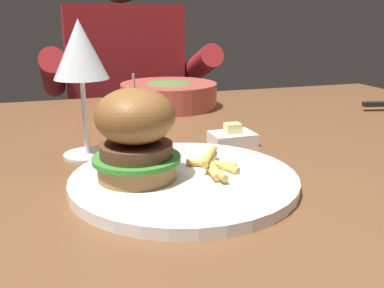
{
  "coord_description": "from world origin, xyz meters",
  "views": [
    {
      "loc": [
        -0.22,
        -0.68,
        0.94
      ],
      "look_at": [
        -0.05,
        -0.17,
        0.78
      ],
      "focal_mm": 40.0,
      "sensor_mm": 36.0,
      "label": 1
    }
  ],
  "objects_px": {
    "main_plate": "(184,180)",
    "butter_dish": "(232,137)",
    "burger_sandwich": "(136,134)",
    "diner_person": "(127,133)",
    "soup_bowl": "(169,94)",
    "wine_glass": "(80,54)"
  },
  "relations": [
    {
      "from": "main_plate",
      "to": "butter_dish",
      "type": "relative_size",
      "value": 3.97
    },
    {
      "from": "butter_dish",
      "to": "diner_person",
      "type": "relative_size",
      "value": 0.06
    },
    {
      "from": "soup_bowl",
      "to": "wine_glass",
      "type": "bearing_deg",
      "value": -123.79
    },
    {
      "from": "soup_bowl",
      "to": "burger_sandwich",
      "type": "bearing_deg",
      "value": -109.26
    },
    {
      "from": "wine_glass",
      "to": "diner_person",
      "type": "distance_m",
      "value": 0.85
    },
    {
      "from": "burger_sandwich",
      "to": "wine_glass",
      "type": "relative_size",
      "value": 0.63
    },
    {
      "from": "main_plate",
      "to": "wine_glass",
      "type": "xyz_separation_m",
      "value": [
        -0.11,
        0.16,
        0.15
      ]
    },
    {
      "from": "main_plate",
      "to": "butter_dish",
      "type": "height_order",
      "value": "butter_dish"
    },
    {
      "from": "main_plate",
      "to": "diner_person",
      "type": "relative_size",
      "value": 0.24
    },
    {
      "from": "wine_glass",
      "to": "soup_bowl",
      "type": "xyz_separation_m",
      "value": [
        0.21,
        0.32,
        -0.12
      ]
    },
    {
      "from": "burger_sandwich",
      "to": "diner_person",
      "type": "relative_size",
      "value": 0.11
    },
    {
      "from": "burger_sandwich",
      "to": "diner_person",
      "type": "bearing_deg",
      "value": 81.91
    },
    {
      "from": "wine_glass",
      "to": "diner_person",
      "type": "relative_size",
      "value": 0.17
    },
    {
      "from": "main_plate",
      "to": "burger_sandwich",
      "type": "height_order",
      "value": "burger_sandwich"
    },
    {
      "from": "wine_glass",
      "to": "soup_bowl",
      "type": "distance_m",
      "value": 0.4
    },
    {
      "from": "burger_sandwich",
      "to": "soup_bowl",
      "type": "distance_m",
      "value": 0.5
    },
    {
      "from": "wine_glass",
      "to": "butter_dish",
      "type": "height_order",
      "value": "wine_glass"
    },
    {
      "from": "soup_bowl",
      "to": "diner_person",
      "type": "relative_size",
      "value": 0.19
    },
    {
      "from": "wine_glass",
      "to": "main_plate",
      "type": "bearing_deg",
      "value": -56.31
    },
    {
      "from": "burger_sandwich",
      "to": "butter_dish",
      "type": "distance_m",
      "value": 0.24
    },
    {
      "from": "soup_bowl",
      "to": "butter_dish",
      "type": "bearing_deg",
      "value": -86.24
    },
    {
      "from": "butter_dish",
      "to": "soup_bowl",
      "type": "relative_size",
      "value": 0.32
    }
  ]
}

